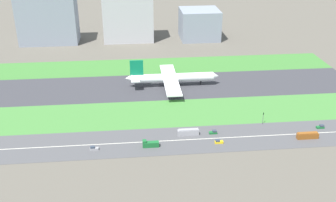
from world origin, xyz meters
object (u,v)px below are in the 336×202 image
car_3 (219,142)px  truck_1 (150,144)px  car_0 (213,132)px  traffic_light (263,117)px  bus_0 (188,132)px  fuel_tank_west (125,22)px  car_1 (94,148)px  hangar_building (128,14)px  car_2 (321,127)px  bus_1 (308,136)px  airliner (171,78)px  terminal_building (48,19)px  office_tower (199,24)px

car_3 → truck_1: (-35.91, -0.00, 0.75)m
car_0 → traffic_light: size_ratio=0.61×
car_3 → car_0: 10.03m
car_3 → bus_0: bus_0 is taller
fuel_tank_west → car_0: bearing=-78.1°
car_1 → hangar_building: (20.10, 192.00, 24.00)m
car_1 → car_2: 125.57m
truck_1 → fuel_tank_west: bearing=-87.0°
traffic_light → car_2: bearing=-14.5°
car_1 → bus_0: (50.08, 10.00, 0.90)m
truck_1 → traffic_light: traffic_light is taller
bus_1 → car_0: (-49.04, 10.00, -0.90)m
fuel_tank_west → traffic_light: bearing=-70.4°
truck_1 → traffic_light: 67.86m
airliner → terminal_building: size_ratio=1.25×
hangar_building → office_tower: hangar_building is taller
car_2 → car_0: same height
airliner → truck_1: bearing=-103.6°
bus_0 → office_tower: 186.16m
airliner → truck_1: airliner is taller
car_2 → bus_1: bearing=-140.4°
bus_0 → hangar_building: bearing=99.4°
car_1 → car_3: same height
hangar_building → traffic_light: bearing=-66.9°
car_0 → terminal_building: bearing=122.7°
terminal_building → hangar_building: bearing=0.0°
office_tower → truck_1: bearing=-106.9°
bus_0 → fuel_tank_west: fuel_tank_west is taller
car_2 → car_3: size_ratio=1.00×
car_0 → hangar_building: (-43.93, 182.00, 24.00)m
airliner → car_1: bearing=-121.5°
car_1 → car_2: size_ratio=1.00×
bus_1 → car_2: bearing=-140.4°
traffic_light → bus_0: bearing=-169.7°
truck_1 → bus_0: size_ratio=0.72×
airliner → fuel_tank_west: bearing=101.2°
car_1 → bus_0: 51.08m
terminal_building → hangar_building: size_ratio=1.05×
airliner → car_2: (77.40, -68.00, -5.31)m
hangar_building → fuel_tank_west: 48.74m
car_2 → truck_1: size_ratio=0.52×
car_1 → bus_1: bearing=-180.0°
truck_1 → terminal_building: (-81.43, 192.00, 20.52)m
car_0 → bus_0: bearing=-180.0°
bus_1 → traffic_light: 26.18m
car_0 → truck_1: size_ratio=0.52×
car_3 → car_1: bearing=0.0°
hangar_building → fuel_tank_west: (-3.80, 45.00, -18.34)m
car_3 → traffic_light: (29.47, 17.99, 3.37)m
airliner → office_tower: bearing=70.9°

